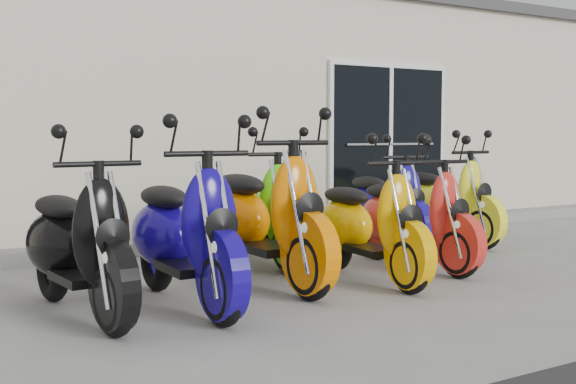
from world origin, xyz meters
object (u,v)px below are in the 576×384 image
scooter_front_black (77,222)px  scooter_front_orange_a (264,197)px  scooter_front_orange_b (369,207)px  scooter_front_red (414,202)px  scooter_back_blue (386,191)px  scooter_front_blue (184,212)px  scooter_back_green (261,195)px  scooter_back_yellow (443,187)px

scooter_front_black → scooter_front_orange_a: size_ratio=0.90×
scooter_front_orange_b → scooter_front_red: 0.81m
scooter_front_black → scooter_front_orange_a: scooter_front_orange_a is taller
scooter_front_orange_b → scooter_back_blue: size_ratio=1.01×
scooter_front_black → scooter_front_blue: (0.79, -0.10, 0.04)m
scooter_front_red → scooter_back_blue: size_ratio=0.99×
scooter_front_black → scooter_back_green: bearing=24.8°
scooter_front_blue → scooter_back_blue: 3.45m
scooter_front_black → scooter_back_yellow: 4.97m
scooter_front_orange_a → scooter_back_yellow: bearing=17.1°
scooter_front_orange_b → scooter_back_yellow: scooter_back_yellow is taller
scooter_front_orange_a → scooter_front_orange_b: bearing=-21.3°
scooter_front_black → scooter_front_red: bearing=-1.3°
scooter_front_black → scooter_front_red: size_ratio=1.06×
scooter_back_blue → scooter_back_yellow: 0.87m
scooter_front_orange_a → scooter_front_orange_b: 0.97m
scooter_front_orange_a → scooter_back_blue: bearing=24.1°
scooter_front_red → scooter_back_yellow: size_ratio=0.96×
scooter_back_green → scooter_back_yellow: (2.57, 0.02, -0.01)m
scooter_front_blue → scooter_front_orange_a: (0.93, 0.38, 0.04)m
scooter_front_blue → scooter_front_orange_a: 1.00m
scooter_back_green → scooter_back_yellow: 2.57m
scooter_back_yellow → scooter_front_red: bearing=-144.9°
scooter_front_red → scooter_back_blue: scooter_back_blue is taller
scooter_front_black → scooter_front_orange_a: (1.72, 0.28, 0.08)m
scooter_back_blue → scooter_back_yellow: size_ratio=0.96×
scooter_back_green → scooter_front_red: bearing=-36.1°
scooter_front_black → scooter_back_green: size_ratio=1.00×
scooter_back_blue → scooter_front_orange_b: bearing=-126.1°
scooter_front_orange_b → scooter_front_red: bearing=22.9°
scooter_front_black → scooter_back_blue: (3.93, 1.31, -0.04)m
scooter_front_orange_b → scooter_back_blue: scooter_front_orange_b is taller
scooter_back_green → scooter_back_yellow: size_ratio=1.02×
scooter_front_orange_a → scooter_back_yellow: 3.25m
scooter_front_blue → scooter_front_black: bearing=173.8°
scooter_front_blue → scooter_back_blue: scooter_front_blue is taller
scooter_front_red → scooter_back_blue: 1.24m
scooter_front_orange_b → scooter_back_blue: bearing=50.8°
scooter_front_orange_b → scooter_back_yellow: size_ratio=0.97×
scooter_back_yellow → scooter_front_orange_a: bearing=-164.4°
scooter_front_orange_b → scooter_back_green: bearing=111.0°
scooter_front_black → scooter_front_blue: bearing=-12.1°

